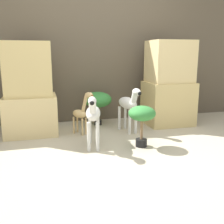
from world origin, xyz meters
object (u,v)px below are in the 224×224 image
zebra_left (93,114)px  giraffe_figurine (81,112)px  potted_palm_back (98,100)px  potted_palm_front (142,116)px  zebra_right (129,104)px

zebra_left → giraffe_figurine: size_ratio=1.07×
zebra_left → potted_palm_back: zebra_left is taller
giraffe_figurine → zebra_left: bearing=-84.3°
zebra_left → potted_palm_front: size_ratio=1.30×
potted_palm_front → zebra_right: bearing=86.1°
zebra_right → zebra_left: bearing=-139.5°
zebra_right → giraffe_figurine: 0.71m
zebra_right → potted_palm_front: 0.66m
zebra_left → potted_palm_back: (0.28, 1.07, -0.02)m
zebra_right → zebra_left: same height
zebra_right → potted_palm_back: (-0.37, 0.52, -0.02)m
zebra_right → potted_palm_front: zebra_right is taller
zebra_right → zebra_left: (-0.64, -0.55, 0.00)m
zebra_left → potted_palm_front: 0.61m
potted_palm_back → zebra_left: bearing=-104.5°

